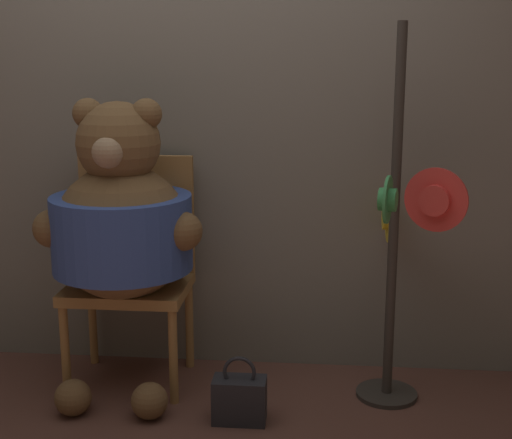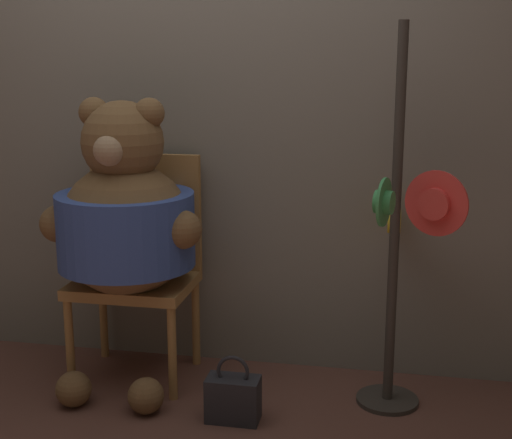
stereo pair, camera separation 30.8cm
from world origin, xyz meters
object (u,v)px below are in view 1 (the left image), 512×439
Objects in this scene: teddy_bear at (121,224)px; hat_display_rack at (400,243)px; chair at (132,261)px; handbag_on_ground at (239,399)px.

hat_display_rack is at bearing 1.07° from teddy_bear.
chair is 0.85m from handbag_on_ground.
chair is 0.79× the size of teddy_bear.
teddy_bear is 4.56× the size of handbag_on_ground.
chair is 1.26m from hat_display_rack.
chair is 3.60× the size of handbag_on_ground.
teddy_bear reaches higher than chair.
hat_display_rack reaches higher than teddy_bear.
teddy_bear is 0.81× the size of hat_display_rack.
chair is 0.64× the size of hat_display_rack.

